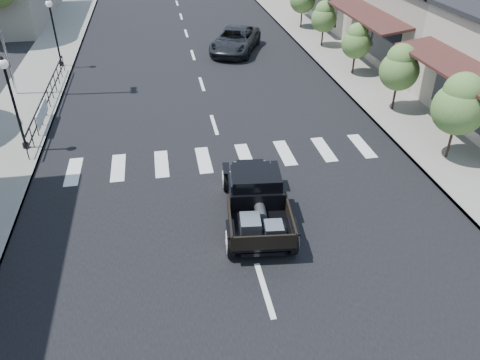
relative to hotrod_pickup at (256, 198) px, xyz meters
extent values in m
plane|color=black|center=(-0.40, -0.04, -0.80)|extent=(120.00, 120.00, 0.00)
cube|color=black|center=(-0.40, 14.96, -0.79)|extent=(14.00, 80.00, 0.02)
cube|color=gray|center=(-8.90, 14.96, -0.72)|extent=(3.00, 80.00, 0.15)
cube|color=gray|center=(8.10, 14.96, -0.72)|extent=(3.00, 80.00, 0.15)
cube|color=#A89F8D|center=(14.60, 12.96, 1.45)|extent=(10.00, 9.00, 4.50)
imported|color=black|center=(2.30, 17.19, -0.09)|extent=(4.21, 5.65, 1.43)
camera|label=1|loc=(-2.58, -11.52, 8.16)|focal=35.00mm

